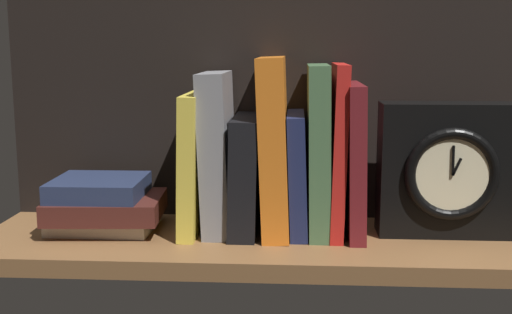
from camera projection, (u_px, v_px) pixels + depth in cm
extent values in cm
cube|color=brown|center=(269.00, 244.00, 93.51)|extent=(83.90, 24.78, 2.50)
cube|color=black|center=(273.00, 99.00, 101.66)|extent=(83.90, 1.20, 37.93)
cube|color=gold|center=(194.00, 162.00, 95.38)|extent=(2.96, 16.04, 20.49)
cube|color=gray|center=(217.00, 152.00, 94.90)|extent=(4.75, 13.68, 23.60)
cube|color=black|center=(246.00, 174.00, 95.19)|extent=(4.34, 15.41, 17.13)
cube|color=orange|center=(274.00, 146.00, 94.20)|extent=(4.84, 15.90, 25.80)
cube|color=#192147|center=(297.00, 173.00, 94.67)|extent=(3.14, 13.96, 17.67)
cube|color=#476B44|center=(318.00, 150.00, 93.89)|extent=(3.42, 14.35, 24.65)
cube|color=red|center=(337.00, 149.00, 93.71)|extent=(2.41, 14.63, 24.76)
cube|color=maroon|center=(353.00, 159.00, 93.80)|extent=(2.81, 15.98, 21.98)
cube|color=black|center=(446.00, 169.00, 92.79)|extent=(19.28, 6.35, 19.28)
torus|color=black|center=(452.00, 175.00, 89.28)|extent=(13.17, 1.62, 13.17)
cylinder|color=beige|center=(452.00, 175.00, 89.28)|extent=(10.63, 0.60, 10.63)
cube|color=black|center=(457.00, 167.00, 88.55)|extent=(1.28, 0.30, 2.51)
cube|color=black|center=(453.00, 161.00, 88.44)|extent=(0.38, 0.30, 4.16)
torus|color=black|center=(454.00, 120.00, 88.38)|extent=(2.44, 0.44, 2.44)
cube|color=beige|center=(104.00, 222.00, 96.72)|extent=(15.15, 10.98, 2.12)
cube|color=#471E19|center=(106.00, 207.00, 95.45)|extent=(17.16, 13.95, 3.08)
cube|color=#232D4C|center=(99.00, 187.00, 95.12)|extent=(13.28, 12.58, 2.74)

